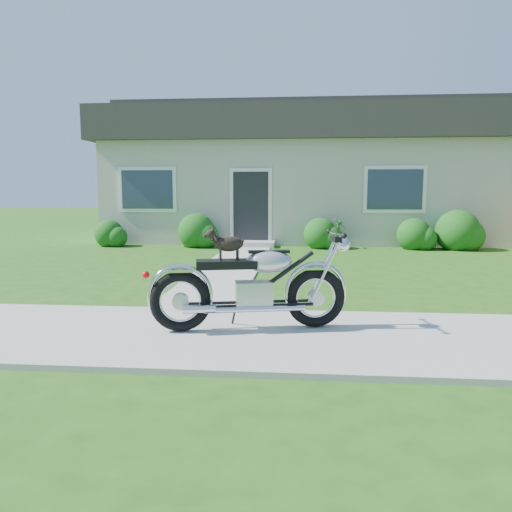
{
  "coord_description": "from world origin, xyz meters",
  "views": [
    {
      "loc": [
        -0.08,
        -5.19,
        1.56
      ],
      "look_at": [
        -0.63,
        1.0,
        0.75
      ],
      "focal_mm": 35.0,
      "sensor_mm": 36.0,
      "label": 1
    }
  ],
  "objects_px": {
    "potted_plant_right": "(338,233)",
    "motorcycle_with_dog": "(253,285)",
    "house": "(304,173)",
    "potted_plant_left": "(188,233)"
  },
  "relations": [
    {
      "from": "potted_plant_left",
      "to": "potted_plant_right",
      "type": "height_order",
      "value": "potted_plant_right"
    },
    {
      "from": "potted_plant_left",
      "to": "motorcycle_with_dog",
      "type": "relative_size",
      "value": 0.34
    },
    {
      "from": "potted_plant_left",
      "to": "potted_plant_right",
      "type": "bearing_deg",
      "value": 0.0
    },
    {
      "from": "potted_plant_right",
      "to": "motorcycle_with_dog",
      "type": "height_order",
      "value": "motorcycle_with_dog"
    },
    {
      "from": "house",
      "to": "motorcycle_with_dog",
      "type": "distance_m",
      "value": 11.95
    },
    {
      "from": "potted_plant_left",
      "to": "motorcycle_with_dog",
      "type": "height_order",
      "value": "motorcycle_with_dog"
    },
    {
      "from": "house",
      "to": "potted_plant_right",
      "type": "distance_m",
      "value": 3.98
    },
    {
      "from": "potted_plant_left",
      "to": "potted_plant_right",
      "type": "xyz_separation_m",
      "value": [
        4.19,
        0.0,
        0.03
      ]
    },
    {
      "from": "house",
      "to": "potted_plant_right",
      "type": "relative_size",
      "value": 15.55
    },
    {
      "from": "potted_plant_right",
      "to": "motorcycle_with_dog",
      "type": "distance_m",
      "value": 8.52
    }
  ]
}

